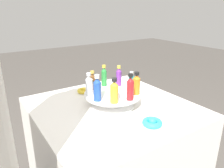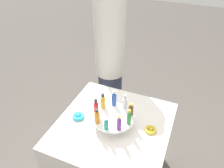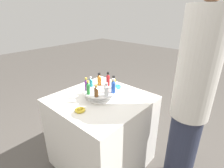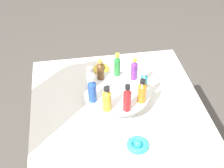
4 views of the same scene
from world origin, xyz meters
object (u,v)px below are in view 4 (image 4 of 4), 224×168
bottle_green (117,65)px  bottle_clear (90,79)px  display_stand (117,96)px  ribbon_bow_teal (138,145)px  bottle_orange (142,92)px  bottle_purple (134,70)px  bottle_brown (100,70)px  bottle_red (127,99)px  bottle_gold (107,99)px  bottle_blue (92,90)px  ribbon_bow_gold (101,69)px  bottle_teal (144,81)px

bottle_green → bottle_clear: 0.16m
display_stand → ribbon_bow_teal: bearing=-171.6°
bottle_green → bottle_orange: bearing=-160.1°
bottle_purple → bottle_clear: (-0.04, 0.21, 0.00)m
display_stand → bottle_brown: (0.11, 0.06, 0.08)m
bottle_brown → bottle_orange: size_ratio=0.88×
ribbon_bow_teal → bottle_red: bearing=7.1°
display_stand → bottle_gold: (-0.11, 0.06, 0.09)m
bottle_purple → bottle_green: bearing=59.9°
bottle_brown → bottle_clear: bottle_clear is taller
ribbon_bow_teal → bottle_clear: bearing=26.7°
bottle_red → ribbon_bow_teal: 0.19m
bottle_clear → bottle_orange: bearing=-120.1°
bottle_gold → bottle_green: bearing=-20.1°
bottle_red → bottle_brown: bearing=19.9°
bottle_blue → ribbon_bow_gold: size_ratio=1.56×
bottle_brown → bottle_clear: bearing=139.9°
bottle_red → bottle_orange: 0.08m
bottle_blue → ribbon_bow_teal: bottle_blue is taller
bottle_clear → ribbon_bow_teal: bearing=-153.3°
bottle_clear → bottle_gold: bearing=-160.1°
bottle_teal → bottle_clear: size_ratio=0.82×
bottle_clear → ribbon_bow_teal: bottle_clear is taller
bottle_brown → ribbon_bow_gold: 0.20m
bottle_orange → ribbon_bow_teal: bottle_orange is taller
bottle_brown → bottle_clear: size_ratio=0.88×
bottle_red → bottle_orange: bottle_red is taller
bottle_orange → bottle_red: bearing=119.9°
display_stand → bottle_green: (0.12, -0.02, 0.09)m
bottle_teal → bottle_red: bearing=139.9°
bottle_purple → bottle_green: 0.08m
bottle_brown → bottle_blue: 0.16m
bottle_blue → bottle_red: bearing=-120.1°
bottle_green → ribbon_bow_gold: bearing=22.8°
bottle_teal → bottle_green: (0.12, 0.10, 0.01)m
ribbon_bow_gold → display_stand: bearing=-171.6°
display_stand → ribbon_bow_gold: 0.27m
bottle_blue → ribbon_bow_teal: (-0.22, -0.16, -0.12)m
bottle_brown → ribbon_bow_teal: (-0.37, -0.10, -0.11)m
bottle_orange → ribbon_bow_gold: bearing=21.1°
bottle_blue → display_stand: bearing=-70.1°
bottle_purple → bottle_red: bearing=159.9°
bottle_green → bottle_orange: 0.21m
bottle_brown → bottle_clear: (-0.06, 0.05, 0.01)m
bottle_purple → ribbon_bow_gold: bearing=35.6°
bottle_red → bottle_orange: bearing=-60.1°
display_stand → bottle_green: bottle_green is taller
bottle_purple → ribbon_bow_gold: size_ratio=1.40×
bottle_clear → bottle_orange: (-0.12, -0.21, 0.00)m
bottle_purple → ribbon_bow_gold: (0.19, 0.13, -0.12)m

